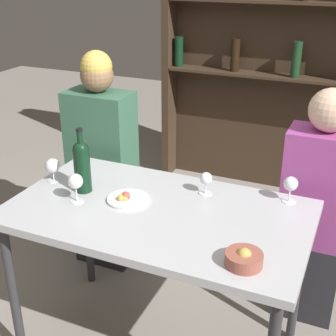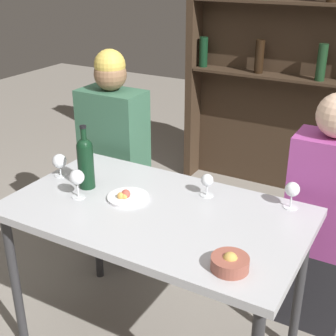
{
  "view_description": "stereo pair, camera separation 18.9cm",
  "coord_description": "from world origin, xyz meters",
  "px_view_note": "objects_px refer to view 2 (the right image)",
  "views": [
    {
      "loc": [
        0.75,
        -1.59,
        1.76
      ],
      "look_at": [
        0.0,
        0.11,
        0.92
      ],
      "focal_mm": 50.0,
      "sensor_mm": 36.0,
      "label": 1
    },
    {
      "loc": [
        0.91,
        -1.51,
        1.76
      ],
      "look_at": [
        0.0,
        0.11,
        0.92
      ],
      "focal_mm": 50.0,
      "sensor_mm": 36.0,
      "label": 2
    }
  ],
  "objects_px": {
    "wine_glass_1": "(59,162)",
    "wine_glass_3": "(77,178)",
    "wine_bottle": "(85,161)",
    "snack_bowl": "(230,263)",
    "food_plate_0": "(127,197)",
    "seated_person_left": "(115,165)",
    "seated_person_right": "(323,223)",
    "wine_glass_2": "(207,181)",
    "wine_glass_0": "(292,190)"
  },
  "relations": [
    {
      "from": "wine_glass_2",
      "to": "snack_bowl",
      "type": "xyz_separation_m",
      "value": [
        0.3,
        -0.46,
        -0.05
      ]
    },
    {
      "from": "wine_glass_3",
      "to": "seated_person_right",
      "type": "bearing_deg",
      "value": 33.39
    },
    {
      "from": "wine_glass_0",
      "to": "seated_person_right",
      "type": "distance_m",
      "value": 0.39
    },
    {
      "from": "wine_glass_1",
      "to": "seated_person_right",
      "type": "height_order",
      "value": "seated_person_right"
    },
    {
      "from": "seated_person_right",
      "to": "wine_glass_2",
      "type": "bearing_deg",
      "value": -144.3
    },
    {
      "from": "wine_bottle",
      "to": "wine_glass_2",
      "type": "xyz_separation_m",
      "value": [
        0.53,
        0.2,
        -0.06
      ]
    },
    {
      "from": "wine_bottle",
      "to": "wine_glass_1",
      "type": "relative_size",
      "value": 2.66
    },
    {
      "from": "food_plate_0",
      "to": "snack_bowl",
      "type": "xyz_separation_m",
      "value": [
        0.6,
        -0.26,
        0.02
      ]
    },
    {
      "from": "wine_glass_2",
      "to": "wine_bottle",
      "type": "bearing_deg",
      "value": -159.39
    },
    {
      "from": "seated_person_left",
      "to": "wine_glass_2",
      "type": "bearing_deg",
      "value": -23.95
    },
    {
      "from": "food_plate_0",
      "to": "wine_glass_3",
      "type": "bearing_deg",
      "value": -154.46
    },
    {
      "from": "food_plate_0",
      "to": "seated_person_left",
      "type": "xyz_separation_m",
      "value": [
        -0.46,
        0.54,
        -0.15
      ]
    },
    {
      "from": "wine_glass_3",
      "to": "snack_bowl",
      "type": "relative_size",
      "value": 1.0
    },
    {
      "from": "wine_glass_2",
      "to": "seated_person_right",
      "type": "relative_size",
      "value": 0.09
    },
    {
      "from": "food_plate_0",
      "to": "seated_person_right",
      "type": "relative_size",
      "value": 0.15
    },
    {
      "from": "wine_glass_0",
      "to": "food_plate_0",
      "type": "xyz_separation_m",
      "value": [
        -0.66,
        -0.28,
        -0.07
      ]
    },
    {
      "from": "wine_bottle",
      "to": "wine_glass_3",
      "type": "xyz_separation_m",
      "value": [
        0.03,
        -0.1,
        -0.04
      ]
    },
    {
      "from": "wine_glass_3",
      "to": "wine_bottle",
      "type": "bearing_deg",
      "value": 106.0
    },
    {
      "from": "wine_bottle",
      "to": "wine_glass_1",
      "type": "bearing_deg",
      "value": 170.31
    },
    {
      "from": "wine_glass_0",
      "to": "food_plate_0",
      "type": "bearing_deg",
      "value": -157.07
    },
    {
      "from": "wine_glass_2",
      "to": "seated_person_right",
      "type": "xyz_separation_m",
      "value": [
        0.47,
        0.34,
        -0.26
      ]
    },
    {
      "from": "wine_bottle",
      "to": "wine_glass_0",
      "type": "distance_m",
      "value": 0.93
    },
    {
      "from": "food_plate_0",
      "to": "wine_glass_2",
      "type": "bearing_deg",
      "value": 34.52
    },
    {
      "from": "snack_bowl",
      "to": "seated_person_right",
      "type": "distance_m",
      "value": 0.84
    },
    {
      "from": "wine_glass_3",
      "to": "seated_person_right",
      "type": "xyz_separation_m",
      "value": [
        0.97,
        0.64,
        -0.28
      ]
    },
    {
      "from": "wine_bottle",
      "to": "wine_glass_2",
      "type": "distance_m",
      "value": 0.57
    },
    {
      "from": "wine_glass_1",
      "to": "snack_bowl",
      "type": "relative_size",
      "value": 0.85
    },
    {
      "from": "food_plate_0",
      "to": "seated_person_right",
      "type": "height_order",
      "value": "seated_person_right"
    },
    {
      "from": "wine_glass_2",
      "to": "wine_glass_1",
      "type": "bearing_deg",
      "value": -167.09
    },
    {
      "from": "wine_glass_0",
      "to": "seated_person_right",
      "type": "xyz_separation_m",
      "value": [
        0.1,
        0.26,
        -0.27
      ]
    },
    {
      "from": "wine_bottle",
      "to": "snack_bowl",
      "type": "distance_m",
      "value": 0.88
    },
    {
      "from": "food_plate_0",
      "to": "snack_bowl",
      "type": "relative_size",
      "value": 1.4
    },
    {
      "from": "wine_bottle",
      "to": "wine_glass_2",
      "type": "height_order",
      "value": "wine_bottle"
    },
    {
      "from": "snack_bowl",
      "to": "wine_bottle",
      "type": "bearing_deg",
      "value": 162.45
    },
    {
      "from": "snack_bowl",
      "to": "seated_person_right",
      "type": "xyz_separation_m",
      "value": [
        0.16,
        0.8,
        -0.21
      ]
    },
    {
      "from": "wine_glass_1",
      "to": "seated_person_right",
      "type": "bearing_deg",
      "value": 22.88
    },
    {
      "from": "seated_person_right",
      "to": "food_plate_0",
      "type": "bearing_deg",
      "value": -144.75
    },
    {
      "from": "wine_glass_3",
      "to": "wine_glass_1",
      "type": "bearing_deg",
      "value": 148.78
    },
    {
      "from": "food_plate_0",
      "to": "seated_person_left",
      "type": "relative_size",
      "value": 0.14
    },
    {
      "from": "wine_glass_1",
      "to": "seated_person_right",
      "type": "relative_size",
      "value": 0.09
    },
    {
      "from": "food_plate_0",
      "to": "snack_bowl",
      "type": "bearing_deg",
      "value": -23.15
    },
    {
      "from": "wine_glass_3",
      "to": "seated_person_left",
      "type": "xyz_separation_m",
      "value": [
        -0.26,
        0.64,
        -0.24
      ]
    },
    {
      "from": "wine_glass_2",
      "to": "food_plate_0",
      "type": "xyz_separation_m",
      "value": [
        -0.3,
        -0.2,
        -0.06
      ]
    },
    {
      "from": "snack_bowl",
      "to": "seated_person_left",
      "type": "xyz_separation_m",
      "value": [
        -1.06,
        0.8,
        -0.17
      ]
    },
    {
      "from": "wine_bottle",
      "to": "snack_bowl",
      "type": "relative_size",
      "value": 2.27
    },
    {
      "from": "wine_glass_0",
      "to": "wine_glass_3",
      "type": "xyz_separation_m",
      "value": [
        -0.86,
        -0.38,
        0.01
      ]
    },
    {
      "from": "wine_glass_0",
      "to": "seated_person_left",
      "type": "relative_size",
      "value": 0.09
    },
    {
      "from": "wine_glass_1",
      "to": "wine_glass_3",
      "type": "distance_m",
      "value": 0.26
    },
    {
      "from": "wine_bottle",
      "to": "wine_glass_0",
      "type": "height_order",
      "value": "wine_bottle"
    },
    {
      "from": "wine_bottle",
      "to": "wine_glass_1",
      "type": "distance_m",
      "value": 0.2
    }
  ]
}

